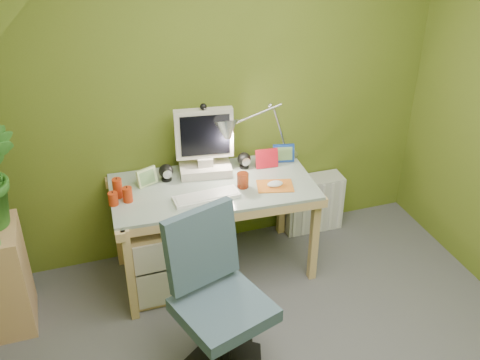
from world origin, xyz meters
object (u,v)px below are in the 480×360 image
object	(u,v)px
side_ledge	(5,277)
radiator	(313,203)
desk_lamp	(269,119)
desk	(214,229)
task_chair	(224,308)
monitor	(204,140)

from	to	relation	value
side_ledge	radiator	xyz separation A→B (m)	(2.21, 0.35, -0.13)
desk_lamp	side_ledge	size ratio (longest dim) A/B	0.94
desk	radiator	distance (m)	0.92
task_chair	radiator	world-z (taller)	task_chair
monitor	side_ledge	bearing A→B (deg)	-160.73
desk	side_ledge	xyz separation A→B (m)	(-1.34, -0.08, -0.00)
monitor	desk_lamp	bearing A→B (deg)	8.36
desk_lamp	task_chair	distance (m)	1.36
monitor	radiator	size ratio (longest dim) A/B	1.08
task_chair	desk	bearing A→B (deg)	59.34
desk	side_ledge	distance (m)	1.34
side_ledge	task_chair	distance (m)	1.40
desk	monitor	world-z (taller)	monitor
desk_lamp	radiator	world-z (taller)	desk_lamp
desk	task_chair	bearing A→B (deg)	-99.27
desk_lamp	radiator	xyz separation A→B (m)	(0.42, 0.09, -0.81)
monitor	task_chair	xyz separation A→B (m)	(-0.19, -1.05, -0.47)
desk_lamp	desk	bearing A→B (deg)	-152.72
radiator	side_ledge	bearing A→B (deg)	-169.76
desk_lamp	side_ledge	world-z (taller)	desk_lamp
side_ledge	task_chair	xyz separation A→B (m)	(1.14, -0.79, 0.12)
monitor	desk_lamp	distance (m)	0.46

